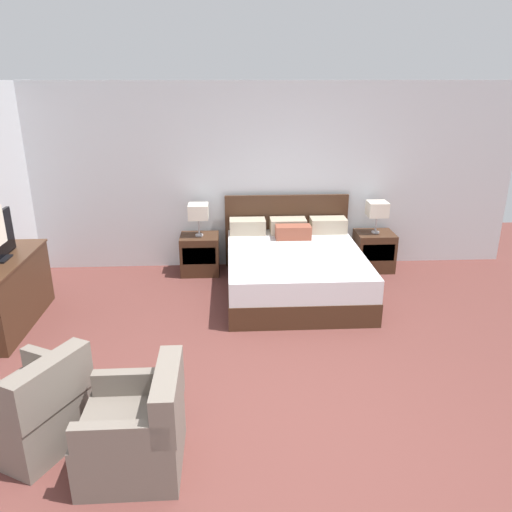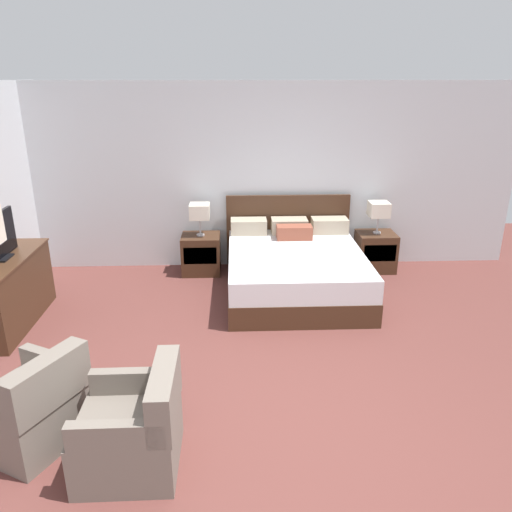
% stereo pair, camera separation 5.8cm
% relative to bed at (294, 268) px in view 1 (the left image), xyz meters
% --- Properties ---
extents(ground_plane, '(11.53, 11.53, 0.00)m').
position_rel_bed_xyz_m(ground_plane, '(-0.46, -2.85, -0.30)').
color(ground_plane, brown).
extents(wall_back, '(7.31, 0.06, 2.55)m').
position_rel_bed_xyz_m(wall_back, '(-0.46, 1.02, 0.97)').
color(wall_back, silver).
rests_on(wall_back, ground).
extents(bed, '(1.74, 2.02, 1.04)m').
position_rel_bed_xyz_m(bed, '(0.00, 0.00, 0.00)').
color(bed, '#422819').
rests_on(bed, ground).
extents(nightstand_left, '(0.52, 0.46, 0.54)m').
position_rel_bed_xyz_m(nightstand_left, '(-1.23, 0.70, -0.03)').
color(nightstand_left, '#422819').
rests_on(nightstand_left, ground).
extents(nightstand_right, '(0.52, 0.46, 0.54)m').
position_rel_bed_xyz_m(nightstand_right, '(1.22, 0.70, -0.03)').
color(nightstand_right, '#422819').
rests_on(nightstand_right, ground).
extents(table_lamp_left, '(0.27, 0.27, 0.44)m').
position_rel_bed_xyz_m(table_lamp_left, '(-1.23, 0.70, 0.57)').
color(table_lamp_left, '#B7B7BC').
rests_on(table_lamp_left, nightstand_left).
extents(table_lamp_right, '(0.27, 0.27, 0.44)m').
position_rel_bed_xyz_m(table_lamp_right, '(1.22, 0.70, 0.57)').
color(table_lamp_right, '#B7B7BC').
rests_on(table_lamp_right, nightstand_right).
extents(dresser, '(0.50, 1.43, 0.77)m').
position_rel_bed_xyz_m(dresser, '(-3.24, -0.78, 0.09)').
color(dresser, '#422819').
rests_on(dresser, ground).
extents(armchair_by_window, '(0.93, 0.92, 0.76)m').
position_rel_bed_xyz_m(armchair_by_window, '(-2.28, -2.71, -0.02)').
color(armchair_by_window, '#70665B').
rests_on(armchair_by_window, ground).
extents(armchair_companion, '(0.69, 0.68, 0.76)m').
position_rel_bed_xyz_m(armchair_companion, '(-1.47, -2.98, -0.02)').
color(armchair_companion, '#70665B').
rests_on(armchair_companion, ground).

